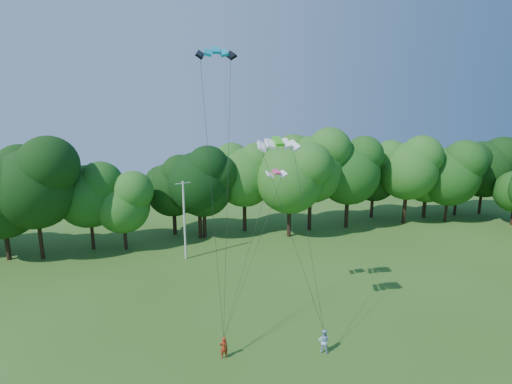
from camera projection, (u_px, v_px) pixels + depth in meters
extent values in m
cylinder|color=silver|center=(184.00, 221.00, 43.94)|extent=(0.22, 0.22, 8.88)
cube|color=silver|center=(183.00, 183.00, 43.03)|extent=(1.71, 0.65, 0.08)
imported|color=#A52B15|center=(224.00, 347.00, 27.19)|extent=(0.59, 0.40, 1.56)
imported|color=#ACD0EF|center=(324.00, 341.00, 27.84)|extent=(1.05, 1.01, 1.71)
cube|color=#058CAD|center=(215.00, 50.00, 25.66)|extent=(2.55, 1.26, 0.57)
cube|color=green|center=(278.00, 141.00, 26.57)|extent=(2.82, 1.35, 0.58)
cube|color=#ED4279|center=(276.00, 172.00, 32.32)|extent=(1.74, 0.95, 0.35)
cylinder|color=black|center=(200.00, 221.00, 51.44)|extent=(0.48, 0.48, 4.41)
ellipsoid|color=black|center=(199.00, 177.00, 50.18)|extent=(8.82, 8.82, 9.63)
cylinder|color=#352415|center=(425.00, 205.00, 60.79)|extent=(0.52, 0.52, 4.07)
ellipsoid|color=#255B1B|center=(428.00, 170.00, 59.63)|extent=(8.14, 8.14, 8.88)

